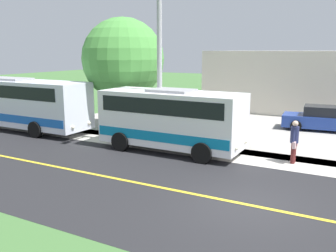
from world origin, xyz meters
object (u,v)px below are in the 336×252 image
at_px(transit_bus_rear, 7,100).
at_px(tree_curbside, 123,59).
at_px(shuttle_bus_front, 171,117).
at_px(pedestrian_with_bags, 294,140).
at_px(parked_car_near, 323,119).
at_px(street_light_pole, 158,57).

relative_size(transit_bus_rear, tree_curbside, 1.78).
distance_m(shuttle_bus_front, pedestrian_with_bags, 5.53).
relative_size(transit_bus_rear, parked_car_near, 2.57).
distance_m(pedestrian_with_bags, parked_car_near, 7.63).
xyz_separation_m(shuttle_bus_front, parked_car_near, (-8.32, 5.71, -0.92)).
height_order(street_light_pole, parked_car_near, street_light_pole).
distance_m(pedestrian_with_bags, street_light_pole, 7.21).
bearing_deg(transit_bus_rear, parked_car_near, 116.10).
bearing_deg(transit_bus_rear, shuttle_bus_front, 90.13).
bearing_deg(tree_curbside, transit_bus_rear, -66.06).
relative_size(shuttle_bus_front, transit_bus_rear, 0.59).
distance_m(transit_bus_rear, parked_car_near, 18.99).
bearing_deg(tree_curbside, street_light_pole, 56.48).
bearing_deg(street_light_pole, transit_bus_rear, -87.78).
relative_size(shuttle_bus_front, street_light_pole, 0.87).
relative_size(pedestrian_with_bags, tree_curbside, 0.28).
distance_m(shuttle_bus_front, street_light_pole, 2.93).
distance_m(shuttle_bus_front, transit_bus_rear, 11.32).
distance_m(parked_car_near, tree_curbside, 12.27).
bearing_deg(street_light_pole, parked_car_near, 140.14).
relative_size(street_light_pole, tree_curbside, 1.21).
bearing_deg(parked_car_near, tree_curbside, -62.59).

